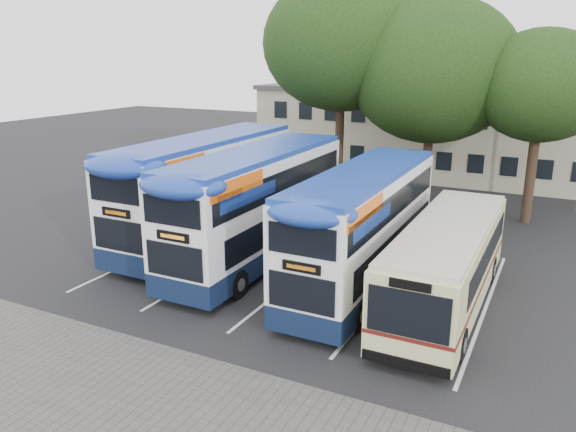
# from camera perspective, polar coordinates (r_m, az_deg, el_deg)

# --- Properties ---
(ground) EXTENTS (120.00, 120.00, 0.00)m
(ground) POSITION_cam_1_polar(r_m,az_deg,el_deg) (17.03, 5.80, -13.74)
(ground) COLOR black
(ground) RESTS_ON ground
(bay_lines) EXTENTS (14.12, 11.00, 0.01)m
(bay_lines) POSITION_cam_1_polar(r_m,az_deg,el_deg) (22.49, 1.43, -5.93)
(bay_lines) COLOR silver
(bay_lines) RESTS_ON ground
(depot_building) EXTENTS (32.40, 8.40, 6.20)m
(depot_building) POSITION_cam_1_polar(r_m,az_deg,el_deg) (41.51, 19.56, 7.93)
(depot_building) COLOR #B2A78F
(depot_building) RESTS_ON ground
(tree_left) EXTENTS (8.83, 8.83, 12.76)m
(tree_left) POSITION_cam_1_polar(r_m,az_deg,el_deg) (32.78, 5.49, 17.05)
(tree_left) COLOR black
(tree_left) RESTS_ON ground
(tree_mid) EXTENTS (9.15, 9.15, 11.49)m
(tree_mid) POSITION_cam_1_polar(r_m,az_deg,el_deg) (31.94, 14.55, 14.13)
(tree_mid) COLOR black
(tree_mid) RESTS_ON ground
(tree_right) EXTENTS (6.48, 6.48, 9.71)m
(tree_right) POSITION_cam_1_polar(r_m,az_deg,el_deg) (30.66, 24.36, 11.93)
(tree_right) COLOR black
(tree_right) RESTS_ON ground
(bus_dd_left) EXTENTS (2.82, 11.65, 4.86)m
(bus_dd_left) POSITION_cam_1_polar(r_m,az_deg,el_deg) (26.09, -8.23, 3.20)
(bus_dd_left) COLOR #101E3D
(bus_dd_left) RESTS_ON ground
(bus_dd_mid) EXTENTS (2.73, 11.27, 4.70)m
(bus_dd_mid) POSITION_cam_1_polar(r_m,az_deg,el_deg) (23.26, -3.01, 1.52)
(bus_dd_mid) COLOR #101E3D
(bus_dd_mid) RESTS_ON ground
(bus_dd_right) EXTENTS (2.58, 10.64, 4.43)m
(bus_dd_right) POSITION_cam_1_polar(r_m,az_deg,el_deg) (20.92, 7.65, -0.72)
(bus_dd_right) COLOR #101E3D
(bus_dd_right) RESTS_ON ground
(bus_single) EXTENTS (2.57, 10.10, 3.01)m
(bus_single) POSITION_cam_1_polar(r_m,az_deg,el_deg) (19.95, 15.89, -4.28)
(bus_single) COLOR beige
(bus_single) RESTS_ON ground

